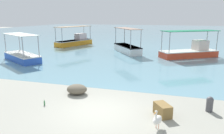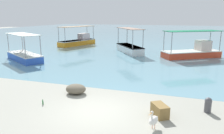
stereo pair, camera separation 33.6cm
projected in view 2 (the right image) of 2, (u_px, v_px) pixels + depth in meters
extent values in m
plane|color=#99988B|center=(97.00, 111.00, 9.77)|extent=(120.00, 120.00, 0.00)
cube|color=#6595A6|center=(168.00, 33.00, 54.24)|extent=(110.00, 90.00, 0.00)
cube|color=white|center=(129.00, 49.00, 25.25)|extent=(4.14, 5.06, 0.82)
cube|color=black|center=(129.00, 46.00, 25.17)|extent=(4.19, 5.12, 0.08)
cylinder|color=#99999E|center=(118.00, 36.00, 26.95)|extent=(0.08, 0.08, 1.92)
cylinder|color=#99999E|center=(127.00, 35.00, 27.29)|extent=(0.08, 0.08, 1.92)
cylinder|color=#99999E|center=(133.00, 39.00, 22.59)|extent=(0.08, 0.08, 1.92)
cylinder|color=#99999E|center=(143.00, 39.00, 22.93)|extent=(0.08, 0.08, 1.92)
cube|color=#826657|center=(130.00, 28.00, 24.71)|extent=(4.10, 4.96, 0.05)
cube|color=red|center=(191.00, 54.00, 22.32)|extent=(5.97, 4.70, 0.69)
cube|color=silver|center=(191.00, 51.00, 22.25)|extent=(6.03, 4.75, 0.08)
cylinder|color=#99999E|center=(172.00, 43.00, 20.62)|extent=(0.08, 0.08, 1.98)
cylinder|color=#99999E|center=(164.00, 41.00, 22.05)|extent=(0.08, 0.08, 1.98)
cylinder|color=#99999E|center=(220.00, 41.00, 21.97)|extent=(0.08, 0.08, 1.98)
cylinder|color=#99999E|center=(210.00, 40.00, 23.40)|extent=(0.08, 0.08, 1.98)
cube|color=#156D47|center=(193.00, 31.00, 21.78)|extent=(5.86, 4.67, 0.05)
cube|color=beige|center=(203.00, 45.00, 22.45)|extent=(1.69, 1.70, 1.02)
cube|color=orange|center=(77.00, 43.00, 31.58)|extent=(3.57, 6.14, 0.73)
cube|color=silver|center=(77.00, 40.00, 31.51)|extent=(3.62, 6.19, 0.08)
cylinder|color=#99999E|center=(65.00, 35.00, 28.79)|extent=(0.08, 0.08, 1.91)
cylinder|color=#99999E|center=(58.00, 34.00, 29.59)|extent=(0.08, 0.08, 1.91)
cylinder|color=#99999E|center=(93.00, 33.00, 32.96)|extent=(0.08, 0.08, 1.91)
cylinder|color=#99999E|center=(87.00, 32.00, 33.77)|extent=(0.08, 0.08, 1.91)
cube|color=olive|center=(77.00, 27.00, 31.05)|extent=(3.59, 5.99, 0.05)
cube|color=beige|center=(84.00, 36.00, 32.42)|extent=(1.56, 1.81, 0.88)
cube|color=blue|center=(25.00, 57.00, 20.76)|extent=(5.11, 3.94, 0.68)
cube|color=silver|center=(24.00, 54.00, 20.69)|extent=(5.17, 3.99, 0.08)
cylinder|color=#99999E|center=(40.00, 46.00, 19.28)|extent=(0.08, 0.08, 1.78)
cylinder|color=#99999E|center=(25.00, 47.00, 18.39)|extent=(0.08, 0.08, 1.78)
cylinder|color=#99999E|center=(22.00, 41.00, 22.55)|extent=(0.08, 0.08, 1.78)
cylinder|color=#99999E|center=(8.00, 43.00, 21.67)|extent=(0.08, 0.08, 1.78)
cube|color=silver|center=(22.00, 34.00, 20.26)|extent=(4.99, 3.92, 0.05)
cylinder|color=#E0997A|center=(155.00, 126.00, 8.22)|extent=(0.03, 0.03, 0.22)
cylinder|color=#E0997A|center=(152.00, 126.00, 8.28)|extent=(0.03, 0.03, 0.22)
ellipsoid|color=white|center=(153.00, 120.00, 8.17)|extent=(0.44, 0.62, 0.32)
ellipsoid|color=white|center=(156.00, 117.00, 8.36)|extent=(0.16, 0.19, 0.10)
cylinder|color=white|center=(152.00, 116.00, 7.99)|extent=(0.07, 0.07, 0.26)
sphere|color=white|center=(152.00, 112.00, 7.96)|extent=(0.11, 0.11, 0.11)
cone|color=#E5933F|center=(150.00, 114.00, 7.83)|extent=(0.14, 0.30, 0.06)
cylinder|color=#47474C|center=(208.00, 107.00, 9.64)|extent=(0.30, 0.30, 0.50)
sphere|color=#4C4C51|center=(208.00, 101.00, 9.57)|extent=(0.31, 0.31, 0.31)
ellipsoid|color=#635A4A|center=(76.00, 89.00, 11.96)|extent=(1.12, 0.95, 0.53)
cube|color=olive|center=(160.00, 110.00, 9.25)|extent=(0.87, 0.98, 0.53)
cylinder|color=#3F7F4C|center=(43.00, 103.00, 10.51)|extent=(0.07, 0.07, 0.20)
cylinder|color=#3F7F4C|center=(43.00, 100.00, 10.48)|extent=(0.03, 0.03, 0.07)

